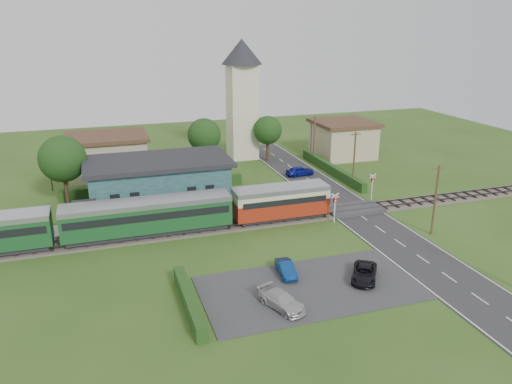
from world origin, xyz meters
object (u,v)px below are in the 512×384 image
object	(u,v)px
pedestrian_near	(236,203)
car_park_silver	(282,300)
train	(114,219)
crossing_signal_near	(335,203)
station_building	(159,181)
car_park_blue	(286,269)
house_west	(107,155)
church_tower	(242,90)
car_park_dark	(364,273)
house_east	(343,138)
equipment_hut	(85,215)
crossing_signal_far	(372,183)
car_on_road	(300,171)
pedestrian_far	(101,216)

from	to	relation	value
pedestrian_near	car_park_silver	bearing A→B (deg)	62.81
pedestrian_near	train	bearing A→B (deg)	-6.86
crossing_signal_near	station_building	bearing A→B (deg)	145.19
station_building	car_park_blue	xyz separation A→B (m)	(7.49, -20.49, -2.07)
car_park_silver	house_west	bearing A→B (deg)	83.00
crossing_signal_near	church_tower	bearing A→B (deg)	92.82
car_park_silver	car_park_dark	distance (m)	8.05
house_east	church_tower	bearing A→B (deg)	165.07
car_park_silver	pedestrian_near	world-z (taller)	pedestrian_near
church_tower	car_park_blue	world-z (taller)	church_tower
station_building	house_west	distance (m)	14.87
house_east	crossing_signal_near	bearing A→B (deg)	-119.13
equipment_hut	train	size ratio (longest dim) A/B	0.06
equipment_hut	train	bearing A→B (deg)	-51.19
car_park_blue	crossing_signal_far	bearing A→B (deg)	46.50
car_on_road	crossing_signal_near	bearing A→B (deg)	165.14
house_west	crossing_signal_far	bearing A→B (deg)	-35.77
car_on_road	car_park_silver	bearing A→B (deg)	150.79
car_on_road	house_east	bearing A→B (deg)	-57.25
equipment_hut	pedestrian_far	distance (m)	1.56
house_east	crossing_signal_far	world-z (taller)	house_east
pedestrian_far	pedestrian_near	bearing A→B (deg)	-74.91
car_on_road	pedestrian_far	size ratio (longest dim) A/B	2.10
station_building	car_park_silver	xyz separation A→B (m)	(5.36, -25.05, -2.03)
church_tower	pedestrian_near	world-z (taller)	church_tower
station_building	train	world-z (taller)	station_building
crossing_signal_far	pedestrian_near	bearing A→B (deg)	177.00
house_east	house_west	bearing A→B (deg)	178.36
pedestrian_near	house_east	bearing A→B (deg)	-161.20
station_building	church_tower	size ratio (longest dim) A/B	0.91
car_park_blue	car_park_silver	world-z (taller)	car_park_silver
train	house_west	world-z (taller)	house_west
car_park_blue	car_park_dark	bearing A→B (deg)	-19.64
train	crossing_signal_near	size ratio (longest dim) A/B	13.18
house_west	pedestrian_far	world-z (taller)	house_west
house_east	car_on_road	world-z (taller)	house_east
station_building	crossing_signal_near	distance (m)	19.98
crossing_signal_near	train	bearing A→B (deg)	173.71
train	house_west	bearing A→B (deg)	88.94
car_park_silver	pedestrian_near	bearing A→B (deg)	61.92
house_west	pedestrian_far	xyz separation A→B (m)	(-1.54, -19.42, -1.43)
train	car_park_dark	bearing A→B (deg)	-37.34
equipment_hut	crossing_signal_far	xyz separation A→B (m)	(31.60, -0.81, 0.39)
equipment_hut	car_on_road	xyz separation A→B (m)	(27.57, 11.00, -1.05)
train	car_park_dark	world-z (taller)	train
station_building	house_east	size ratio (longest dim) A/B	1.82
house_east	car_park_blue	size ratio (longest dim) A/B	2.68
crossing_signal_near	car_park_dark	world-z (taller)	crossing_signal_near
church_tower	car_park_dark	world-z (taller)	church_tower
crossing_signal_near	car_park_dark	bearing A→B (deg)	-105.25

